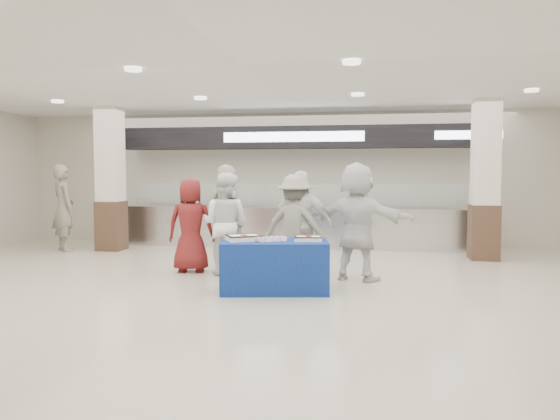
% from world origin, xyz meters
% --- Properties ---
extents(ground, '(14.00, 14.00, 0.00)m').
position_xyz_m(ground, '(0.00, 0.00, 0.00)').
color(ground, beige).
rests_on(ground, ground).
extents(serving_line, '(8.70, 0.85, 2.80)m').
position_xyz_m(serving_line, '(0.00, 5.40, 1.16)').
color(serving_line, silver).
rests_on(serving_line, ground).
extents(column_left, '(0.55, 0.55, 3.20)m').
position_xyz_m(column_left, '(-4.00, 4.20, 1.53)').
color(column_left, '#3B271B').
rests_on(column_left, ground).
extents(column_right, '(0.55, 0.55, 3.20)m').
position_xyz_m(column_right, '(4.00, 4.20, 1.53)').
color(column_right, '#3B271B').
rests_on(column_right, ground).
extents(display_table, '(1.66, 1.03, 0.75)m').
position_xyz_m(display_table, '(0.38, 0.59, 0.38)').
color(display_table, navy).
rests_on(display_table, ground).
extents(sheet_cake_left, '(0.60, 0.56, 0.10)m').
position_xyz_m(sheet_cake_left, '(-0.07, 0.56, 0.80)').
color(sheet_cake_left, white).
rests_on(sheet_cake_left, display_table).
extents(sheet_cake_right, '(0.42, 0.34, 0.09)m').
position_xyz_m(sheet_cake_right, '(0.87, 0.69, 0.79)').
color(sheet_cake_right, white).
rests_on(sheet_cake_right, display_table).
extents(cupcake_tray, '(0.49, 0.45, 0.06)m').
position_xyz_m(cupcake_tray, '(0.33, 0.54, 0.78)').
color(cupcake_tray, '#ABAAAF').
rests_on(cupcake_tray, display_table).
extents(civilian_maroon, '(0.89, 0.66, 1.65)m').
position_xyz_m(civilian_maroon, '(-1.35, 1.91, 0.83)').
color(civilian_maroon, maroon).
rests_on(civilian_maroon, ground).
extents(soldier_a, '(0.80, 0.66, 1.88)m').
position_xyz_m(soldier_a, '(-0.73, 2.08, 0.94)').
color(soldier_a, gray).
rests_on(soldier_a, ground).
extents(chef_tall, '(0.96, 0.81, 1.75)m').
position_xyz_m(chef_tall, '(-0.69, 1.79, 0.87)').
color(chef_tall, white).
rests_on(chef_tall, ground).
extents(chef_short, '(1.08, 0.54, 1.78)m').
position_xyz_m(chef_short, '(0.62, 1.79, 0.89)').
color(chef_short, white).
rests_on(chef_short, ground).
extents(soldier_b, '(1.21, 0.83, 1.72)m').
position_xyz_m(soldier_b, '(0.52, 1.77, 0.86)').
color(soldier_b, gray).
rests_on(soldier_b, ground).
extents(civilian_white, '(1.86, 1.14, 1.92)m').
position_xyz_m(civilian_white, '(1.55, 1.67, 0.96)').
color(civilian_white, white).
rests_on(civilian_white, ground).
extents(soldier_bg, '(0.83, 0.80, 1.92)m').
position_xyz_m(soldier_bg, '(-4.99, 3.92, 0.96)').
color(soldier_bg, gray).
rests_on(soldier_bg, ground).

